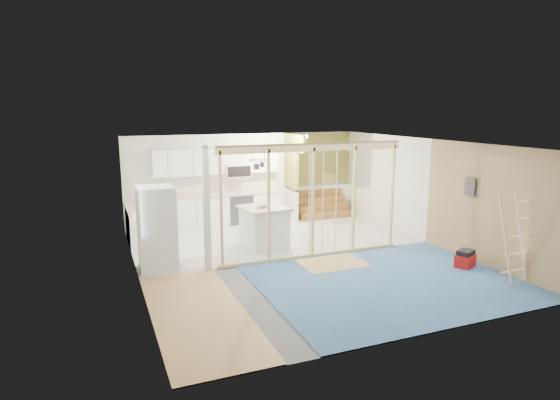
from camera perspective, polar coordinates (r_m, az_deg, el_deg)
name	(u,v)px	position (r m, az deg, el deg)	size (l,w,h in m)	color
room	(301,202)	(10.30, 2.52, -0.26)	(7.01, 8.01, 2.61)	slate
floor_overlays	(302,257)	(10.71, 2.69, -6.95)	(7.00, 8.00, 0.03)	beige
stud_frame	(291,190)	(10.15, 1.29, 1.24)	(4.66, 0.14, 2.60)	#CCBB7D
base_cabinets	(197,214)	(13.13, -10.07, -1.65)	(4.45, 2.24, 0.93)	white
upper_cabinets	(219,162)	(13.51, -7.47, 4.61)	(3.60, 0.41, 0.85)	white
green_partition	(312,187)	(14.47, 3.89, 1.61)	(2.25, 1.51, 2.60)	olive
pot_rack	(259,162)	(11.81, -2.62, 4.62)	(0.52, 0.52, 0.72)	black
sheathing_panel	(492,207)	(10.70, 24.44, -0.83)	(0.02, 4.00, 2.60)	tan
electrical_panel	(470,187)	(11.02, 22.17, 1.52)	(0.04, 0.30, 0.40)	#3A3B3F
ceiling_light	(302,137)	(13.43, 2.72, 7.73)	(0.32, 0.32, 0.08)	#FFEABF
fridge	(157,229)	(10.01, -14.74, -3.40)	(0.79, 0.76, 1.77)	silver
island	(264,227)	(11.30, -1.92, -3.37)	(1.15, 1.15, 1.02)	silver
bowl	(262,206)	(11.13, -2.19, -0.70)	(0.29, 0.29, 0.07)	silver
soap_bottle_a	(162,192)	(13.15, -14.24, 0.90)	(0.11, 0.11, 0.29)	#B1B3C5
soap_bottle_b	(224,190)	(13.50, -6.89, 1.20)	(0.08, 0.09, 0.19)	white
toolbox	(465,259)	(10.73, 21.65, -6.73)	(0.50, 0.44, 0.39)	#9C0E0E
ladder	(516,238)	(9.98, 26.80, -4.11)	(0.94, 0.21, 1.79)	beige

